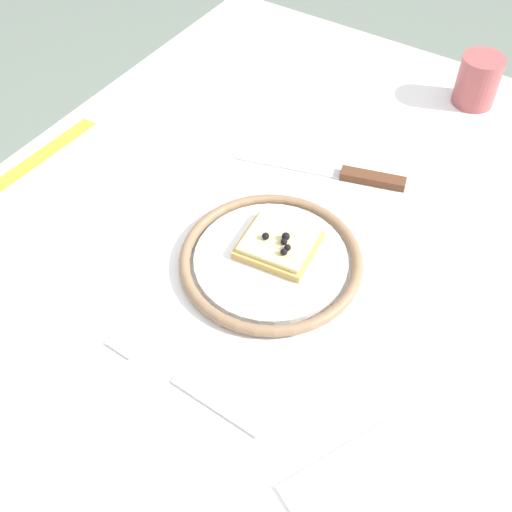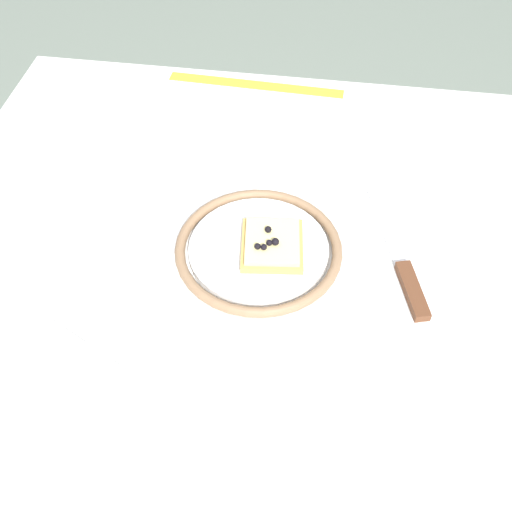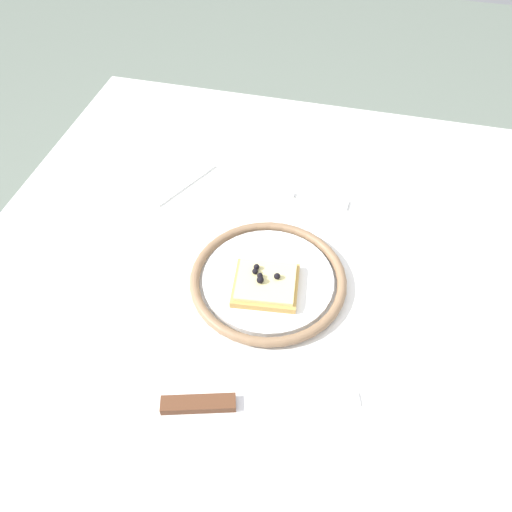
# 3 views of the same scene
# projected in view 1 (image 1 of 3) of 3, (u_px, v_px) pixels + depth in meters

# --- Properties ---
(ground_plane) EXTENTS (6.00, 6.00, 0.00)m
(ground_plane) POSITION_uv_depth(u_px,v_px,m) (281.00, 478.00, 1.35)
(ground_plane) COLOR slate
(dining_table) EXTENTS (1.04, 0.88, 0.74)m
(dining_table) POSITION_uv_depth(u_px,v_px,m) (295.00, 294.00, 0.86)
(dining_table) COLOR white
(dining_table) RESTS_ON ground_plane
(plate) EXTENTS (0.23, 0.23, 0.02)m
(plate) POSITION_uv_depth(u_px,v_px,m) (271.00, 260.00, 0.77)
(plate) COLOR white
(plate) RESTS_ON dining_table
(pizza_slice_near) EXTENTS (0.09, 0.10, 0.03)m
(pizza_slice_near) POSITION_uv_depth(u_px,v_px,m) (279.00, 244.00, 0.77)
(pizza_slice_near) COLOR tan
(pizza_slice_near) RESTS_ON plate
(knife) EXTENTS (0.09, 0.24, 0.01)m
(knife) POSITION_uv_depth(u_px,v_px,m) (349.00, 175.00, 0.88)
(knife) COLOR silver
(knife) RESTS_ON dining_table
(fork) EXTENTS (0.02, 0.20, 0.00)m
(fork) POSITION_uv_depth(u_px,v_px,m) (180.00, 381.00, 0.67)
(fork) COLOR silver
(fork) RESTS_ON dining_table
(cup) EXTENTS (0.06, 0.06, 0.08)m
(cup) POSITION_uv_depth(u_px,v_px,m) (478.00, 81.00, 0.97)
(cup) COLOR #A54C4C
(cup) RESTS_ON dining_table
(measuring_tape) EXTENTS (0.31, 0.04, 0.00)m
(measuring_tape) POSITION_uv_depth(u_px,v_px,m) (11.00, 177.00, 0.88)
(measuring_tape) COLOR yellow
(measuring_tape) RESTS_ON dining_table
(napkin) EXTENTS (0.17, 0.17, 0.00)m
(napkin) POSITION_uv_depth(u_px,v_px,m) (371.00, 505.00, 0.59)
(napkin) COLOR white
(napkin) RESTS_ON dining_table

